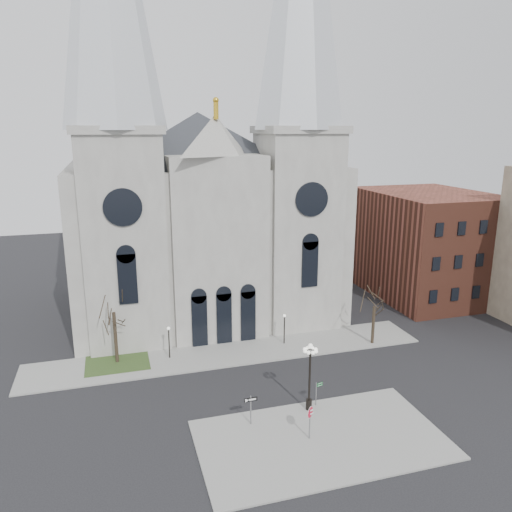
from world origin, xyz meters
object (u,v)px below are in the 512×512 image
object	(u,v)px
one_way_sign	(251,405)
street_name_sign	(317,392)
globe_lamp	(310,369)
stop_sign	(310,416)

from	to	relation	value
one_way_sign	street_name_sign	world-z (taller)	one_way_sign
globe_lamp	one_way_sign	distance (m)	5.48
street_name_sign	stop_sign	bearing A→B (deg)	-133.22
stop_sign	street_name_sign	distance (m)	4.71
one_way_sign	street_name_sign	size ratio (longest dim) A/B	1.17
globe_lamp	street_name_sign	size ratio (longest dim) A/B	2.82
street_name_sign	globe_lamp	bearing A→B (deg)	-167.67
globe_lamp	stop_sign	bearing A→B (deg)	-111.73
stop_sign	globe_lamp	size ratio (longest dim) A/B	0.46
globe_lamp	street_name_sign	distance (m)	2.57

